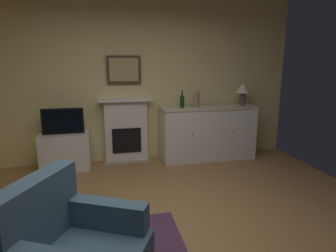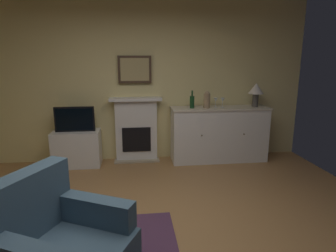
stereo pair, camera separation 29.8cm
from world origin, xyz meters
The scene contains 12 objects.
ground_plane centered at (0.00, 0.00, -0.05)m, with size 5.69×5.16×0.10m, color #9E7042.
wall_rear centered at (0.00, 2.55, 1.48)m, with size 5.69×0.06×2.97m, color #EAD68C.
fireplace_unit centered at (-0.11, 2.42, 0.55)m, with size 0.87×0.30×1.10m.
framed_picture centered at (-0.11, 2.47, 1.56)m, with size 0.55×0.04×0.45m.
sideboard_cabinet centered at (1.31, 2.24, 0.47)m, with size 1.65×0.49×0.93m.
table_lamp centered at (1.92, 2.24, 1.21)m, with size 0.26×0.26×0.40m.
wine_bottle centered at (0.82, 2.22, 1.04)m, with size 0.08×0.08×0.29m.
wine_glass_left centered at (1.22, 2.23, 1.06)m, with size 0.07×0.07×0.16m.
wine_glass_center centered at (1.33, 2.21, 1.06)m, with size 0.07×0.07×0.16m.
vase_decorative centered at (1.06, 2.19, 1.07)m, with size 0.11×0.11×0.28m.
tv_cabinet centered at (-1.08, 2.26, 0.29)m, with size 0.75×0.42×0.59m.
tv_set centered at (-1.08, 2.24, 0.79)m, with size 0.62×0.07×0.40m.
Camera 1 is at (-0.43, -2.30, 1.69)m, focal length 30.37 mm.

